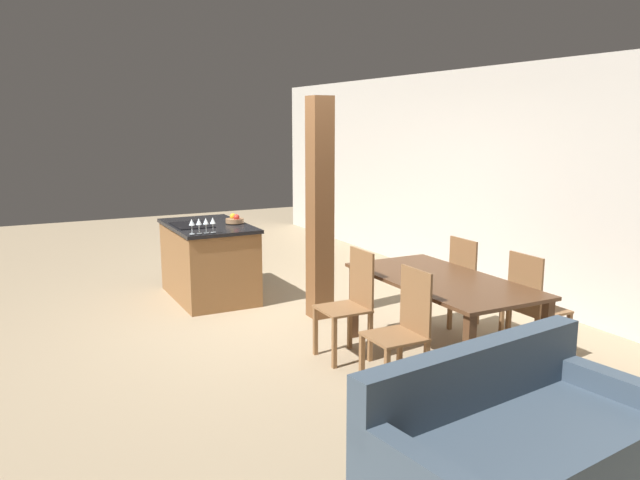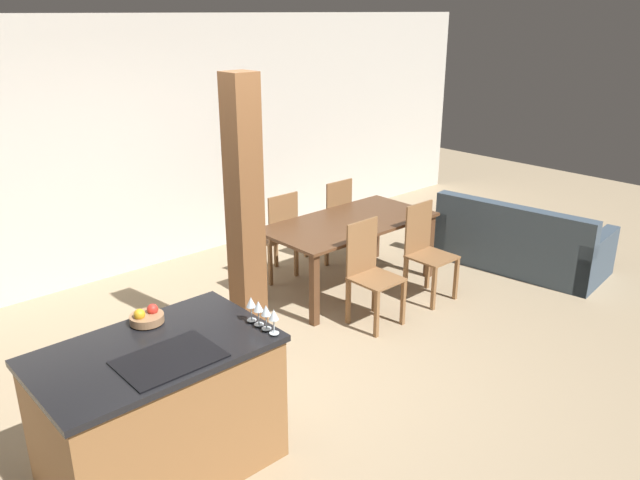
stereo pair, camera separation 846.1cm
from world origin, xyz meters
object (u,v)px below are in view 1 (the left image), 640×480
Objects in this scene: wine_glass_near at (192,223)px; wine_glass_end at (213,221)px; wine_glass_far at (206,222)px; dining_chair_near_left at (350,302)px; kitchen_island at (209,261)px; timber_post at (320,210)px; wine_glass_middle at (199,222)px; dining_table at (441,289)px; dining_chair_near_right at (403,329)px; dining_chair_far_left at (471,284)px; dining_chair_far_right at (533,305)px; fruit_bowl at (235,220)px; couch at (515,449)px.

wine_glass_near is 0.23m from wine_glass_end.
wine_glass_far is 0.17× the size of dining_chair_near_left.
wine_glass_near reaches higher than kitchen_island.
dining_chair_near_left is 1.35m from timber_post.
dining_table is (2.20, 1.49, -0.38)m from wine_glass_middle.
dining_chair_far_left is at bearing 120.61° from dining_chair_near_right.
dining_chair_far_right is at bearing 30.41° from kitchen_island.
dining_chair_far_left reaches higher than dining_table.
wine_glass_far is 0.08m from wine_glass_end.
fruit_bowl is at bearing -175.61° from dining_chair_near_right.
wine_glass_middle reaches higher than dining_table.
wine_glass_end is at bearing 90.00° from wine_glass_near.
wine_glass_near is at bearing 51.31° from dining_chair_far_left.
fruit_bowl is 4.56m from couch.
dining_chair_far_left is 1.70m from timber_post.
wine_glass_end is (0.62, -0.13, 0.57)m from kitchen_island.
kitchen_island reaches higher than couch.
couch is at bearing 3.78° from kitchen_island.
dining_chair_near_right is 1.36m from dining_chair_far_right.
timber_post is (0.65, 1.03, 0.15)m from wine_glass_far.
dining_chair_near_left is 0.80m from dining_chair_near_right.
dining_chair_far_left is at bearing 50.34° from wine_glass_middle.
fruit_bowl is 0.82m from wine_glass_near.
wine_glass_far is 0.17× the size of dining_chair_near_right.
dining_chair_far_right is 0.41× the size of timber_post.
wine_glass_far is at bearing 49.33° from dining_chair_far_left.
dining_chair_near_right is 1.00× the size of dining_chair_far_right.
timber_post is at bearing 57.69° from wine_glass_far.
timber_post is at bearing 24.72° from fruit_bowl.
wine_glass_middle is 0.09× the size of dining_table.
kitchen_island is 3.73m from dining_chair_far_right.
wine_glass_near and wine_glass_far have the same top height.
timber_post is at bearing 61.17° from wine_glass_near.
kitchen_island is at bearing 168.23° from wine_glass_end.
wine_glass_near is at bearing 40.80° from dining_chair_far_right.
kitchen_island is 0.86m from wine_glass_far.
wine_glass_end is 3.33m from dining_chair_far_right.
dining_chair_far_right is at bearing 39.83° from wine_glass_middle.
kitchen_island is 4.64m from couch.
dining_chair_near_right is at bearing 90.00° from dining_chair_far_right.
dining_chair_far_right is (0.40, 0.68, -0.13)m from dining_table.
wine_glass_middle is 4.13m from couch.
wine_glass_far is at bearing -147.26° from dining_table.
wine_glass_near reaches higher than dining_table.
wine_glass_end is at bearing -159.85° from dining_chair_near_left.
wine_glass_far is 3.37m from dining_chair_far_right.
dining_chair_near_left is 1.00× the size of dining_chair_near_right.
couch is (1.82, -0.90, -0.37)m from dining_table.
fruit_bowl is 1.31× the size of wine_glass_end.
wine_glass_far is 0.17× the size of dining_chair_far_left.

